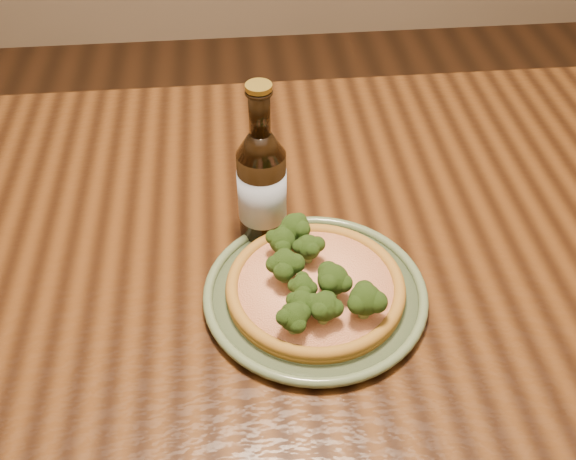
{
  "coord_description": "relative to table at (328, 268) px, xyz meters",
  "views": [
    {
      "loc": [
        -0.14,
        -0.67,
        1.46
      ],
      "look_at": [
        -0.07,
        0.02,
        0.82
      ],
      "focal_mm": 42.0,
      "sensor_mm": 36.0,
      "label": 1
    }
  ],
  "objects": [
    {
      "name": "table",
      "position": [
        0.0,
        0.0,
        0.0
      ],
      "size": [
        1.6,
        0.9,
        0.75
      ],
      "color": "#41230E",
      "rests_on": "ground"
    },
    {
      "name": "plate",
      "position": [
        -0.04,
        -0.15,
        0.1
      ],
      "size": [
        0.31,
        0.31,
        0.02
      ],
      "rotation": [
        0.0,
        0.0,
        0.09
      ],
      "color": "#536546",
      "rests_on": "table"
    },
    {
      "name": "pizza",
      "position": [
        -0.04,
        -0.15,
        0.12
      ],
      "size": [
        0.25,
        0.25,
        0.07
      ],
      "rotation": [
        0.0,
        0.0,
        -0.06
      ],
      "color": "olive",
      "rests_on": "plate"
    },
    {
      "name": "beer_bottle",
      "position": [
        -0.1,
        -0.01,
        0.19
      ],
      "size": [
        0.07,
        0.07,
        0.26
      ],
      "rotation": [
        0.0,
        0.0,
        -0.08
      ],
      "color": "black",
      "rests_on": "table"
    }
  ]
}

